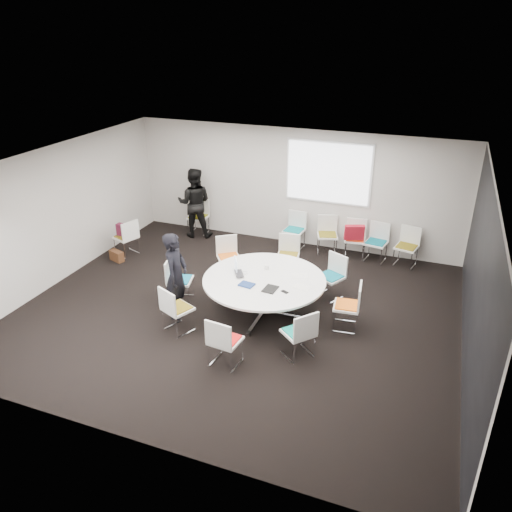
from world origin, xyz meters
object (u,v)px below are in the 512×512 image
(chair_ring_h, at_px, (298,342))
(person_main, at_px, (176,275))
(person_back, at_px, (194,203))
(maroon_bag, at_px, (125,230))
(chair_ring_d, at_px, (229,265))
(laptop, at_px, (242,274))
(conference_table, at_px, (264,288))
(chair_back_c, at_px, (355,246))
(chair_spare_left, at_px, (127,244))
(chair_person_back, at_px, (199,223))
(brown_bag, at_px, (117,256))
(chair_ring_b, at_px, (330,284))
(chair_ring_c, at_px, (288,263))
(chair_back_b, at_px, (327,242))
(chair_ring_a, at_px, (347,314))
(cup, at_px, (267,267))
(chair_ring_e, at_px, (180,288))
(chair_back_a, at_px, (294,237))
(chair_ring_f, at_px, (178,317))
(chair_ring_g, at_px, (225,350))
(chair_back_e, at_px, (406,254))
(chair_back_d, at_px, (375,250))

(chair_ring_h, relative_size, person_main, 0.54)
(person_back, bearing_deg, maroon_bag, 41.20)
(chair_ring_d, bearing_deg, person_back, -83.10)
(laptop, relative_size, maroon_bag, 0.86)
(conference_table, bearing_deg, chair_back_c, 70.22)
(chair_spare_left, bearing_deg, person_back, -11.10)
(chair_person_back, distance_m, brown_bag, 2.38)
(chair_ring_b, distance_m, chair_ring_d, 2.23)
(chair_ring_d, distance_m, maroon_bag, 2.71)
(chair_ring_c, distance_m, brown_bag, 3.94)
(chair_back_c, bearing_deg, person_back, -4.23)
(conference_table, xyz_separation_m, chair_back_b, (0.46, 3.08, -0.27))
(chair_back_c, bearing_deg, person_main, 48.43)
(chair_ring_a, xyz_separation_m, chair_ring_d, (-2.75, 1.08, 0.00))
(cup, bearing_deg, laptop, -134.70)
(conference_table, bearing_deg, brown_bag, 166.66)
(chair_ring_c, relative_size, chair_ring_h, 1.00)
(chair_person_back, bearing_deg, chair_back_b, 179.02)
(conference_table, distance_m, chair_ring_c, 1.68)
(chair_ring_a, distance_m, chair_ring_b, 1.11)
(cup, distance_m, brown_bag, 3.94)
(chair_ring_e, xyz_separation_m, chair_back_a, (1.34, 3.23, 0.00))
(chair_back_a, distance_m, chair_back_b, 0.81)
(chair_ring_e, relative_size, cup, 9.78)
(chair_ring_a, xyz_separation_m, chair_ring_f, (-2.76, -1.15, 0.00))
(chair_ring_f, xyz_separation_m, chair_ring_g, (1.17, -0.58, 0.00))
(chair_back_e, height_order, chair_person_back, same)
(chair_back_e, bearing_deg, maroon_bag, 28.38)
(chair_ring_g, distance_m, chair_back_c, 4.90)
(chair_ring_e, height_order, chair_ring_g, same)
(chair_ring_g, bearing_deg, chair_ring_e, 143.34)
(chair_person_back, height_order, maroon_bag, chair_person_back)
(chair_ring_c, bearing_deg, chair_ring_b, 140.63)
(laptop, bearing_deg, chair_ring_d, 2.91)
(conference_table, distance_m, chair_back_e, 3.80)
(chair_ring_a, height_order, cup, chair_ring_a)
(chair_ring_f, relative_size, chair_spare_left, 1.00)
(chair_ring_d, distance_m, brown_bag, 2.73)
(brown_bag, bearing_deg, person_back, 62.93)
(chair_ring_b, distance_m, chair_back_a, 2.46)
(chair_back_a, bearing_deg, person_main, 78.45)
(chair_back_d, bearing_deg, chair_back_b, 7.20)
(chair_ring_c, bearing_deg, chair_back_c, -138.92)
(chair_ring_b, distance_m, chair_back_b, 2.12)
(conference_table, relative_size, chair_spare_left, 2.56)
(chair_ring_g, xyz_separation_m, chair_back_a, (-0.31, 4.76, 0.00))
(chair_ring_c, distance_m, chair_ring_g, 3.33)
(conference_table, height_order, chair_back_e, chair_back_e)
(conference_table, relative_size, chair_ring_a, 2.56)
(person_main, bearing_deg, laptop, -66.26)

